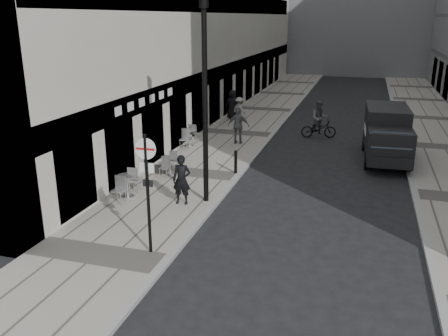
# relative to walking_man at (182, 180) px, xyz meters

# --- Properties ---
(ground) EXTENTS (120.00, 120.00, 0.00)m
(ground) POSITION_rel_walking_man_xyz_m (1.08, -6.92, -1.01)
(ground) COLOR black
(ground) RESTS_ON ground
(sidewalk) EXTENTS (4.00, 60.00, 0.12)m
(sidewalk) POSITION_rel_walking_man_xyz_m (-0.92, 11.08, -0.95)
(sidewalk) COLOR gray
(sidewalk) RESTS_ON ground
(far_sidewalk) EXTENTS (4.00, 60.00, 0.12)m
(far_sidewalk) POSITION_rel_walking_man_xyz_m (10.08, 11.08, -0.95)
(far_sidewalk) COLOR gray
(far_sidewalk) RESTS_ON ground
(walking_man) EXTENTS (0.68, 0.48, 1.77)m
(walking_man) POSITION_rel_walking_man_xyz_m (0.00, 0.00, 0.00)
(walking_man) COLOR black
(walking_man) RESTS_ON sidewalk
(sign_post) EXTENTS (0.59, 0.10, 3.42)m
(sign_post) POSITION_rel_walking_man_xyz_m (0.48, -3.67, 1.31)
(sign_post) COLOR black
(sign_post) RESTS_ON sidewalk
(lamppost) EXTENTS (0.32, 0.32, 7.02)m
(lamppost) POSITION_rel_walking_man_xyz_m (0.73, 0.50, 3.02)
(lamppost) COLOR black
(lamppost) RESTS_ON sidewalk
(bollard_near) EXTENTS (0.12, 0.12, 0.93)m
(bollard_near) POSITION_rel_walking_man_xyz_m (0.93, 3.85, -0.42)
(bollard_near) COLOR black
(bollard_near) RESTS_ON sidewalk
(bollard_far) EXTENTS (0.12, 0.12, 0.94)m
(bollard_far) POSITION_rel_walking_man_xyz_m (0.93, 3.88, -0.42)
(bollard_far) COLOR black
(bollard_far) RESTS_ON sidewalk
(panel_van) EXTENTS (2.12, 5.23, 2.42)m
(panel_van) POSITION_rel_walking_man_xyz_m (7.07, 8.21, 0.36)
(panel_van) COLOR black
(panel_van) RESTS_ON ground
(cyclist) EXTENTS (2.03, 1.11, 2.08)m
(cyclist) POSITION_rel_walking_man_xyz_m (3.62, 11.66, -0.20)
(cyclist) COLOR black
(cyclist) RESTS_ON ground
(pedestrian_a) EXTENTS (1.17, 0.60, 1.91)m
(pedestrian_a) POSITION_rel_walking_man_xyz_m (-0.24, 8.69, 0.07)
(pedestrian_a) COLOR #5B5C60
(pedestrian_a) RESTS_ON sidewalk
(pedestrian_b) EXTENTS (1.14, 0.98, 1.53)m
(pedestrian_b) POSITION_rel_walking_man_xyz_m (-1.63, 14.17, -0.12)
(pedestrian_b) COLOR #ACA59F
(pedestrian_b) RESTS_ON sidewalk
(pedestrian_c) EXTENTS (0.93, 0.61, 1.87)m
(pedestrian_c) POSITION_rel_walking_man_xyz_m (-2.25, 14.74, 0.05)
(pedestrian_c) COLOR black
(pedestrian_c) RESTS_ON sidewalk
(cafe_table_near) EXTENTS (0.76, 1.72, 0.98)m
(cafe_table_near) POSITION_rel_walking_man_xyz_m (-2.17, 0.02, -0.39)
(cafe_table_near) COLOR silver
(cafe_table_near) RESTS_ON sidewalk
(cafe_table_mid) EXTENTS (0.68, 1.54, 0.88)m
(cafe_table_mid) POSITION_rel_walking_man_xyz_m (-1.72, 3.00, -0.44)
(cafe_table_mid) COLOR #ABABAD
(cafe_table_mid) RESTS_ON sidewalk
(cafe_table_far) EXTENTS (0.79, 1.79, 1.02)m
(cafe_table_far) POSITION_rel_walking_man_xyz_m (-2.52, 7.47, -0.37)
(cafe_table_far) COLOR #BDBDBF
(cafe_table_far) RESTS_ON sidewalk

